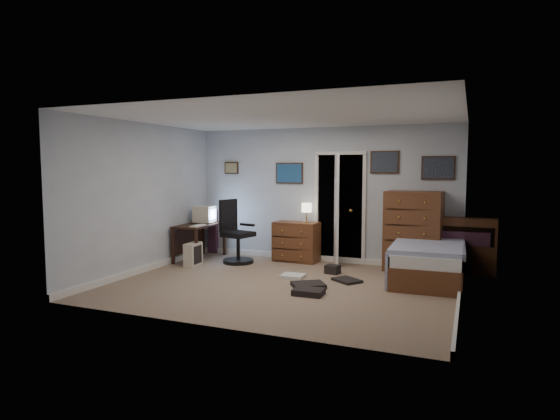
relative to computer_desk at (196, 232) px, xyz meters
The scene contains 15 objects.
floor 2.65m from the computer_desk, 28.39° to the right, with size 5.00×4.00×0.02m, color gray.
computer_desk is the anchor object (origin of this frame).
crt_monitor 0.38m from the computer_desk, 55.94° to the left, with size 0.37×0.35×0.33m.
keyboard 0.47m from the computer_desk, 52.86° to the right, with size 0.14×0.37×0.02m, color beige.
pc_tower 0.69m from the computer_desk, 62.55° to the right, with size 0.21×0.39×0.41m.
office_chair 0.85m from the computer_desk, ahead, with size 0.69×0.69×1.17m.
media_stack 0.75m from the computer_desk, 92.93° to the left, with size 0.17×0.17×0.87m, color maroon.
low_dresser 1.94m from the computer_desk, 16.29° to the left, with size 0.83×0.42×0.74m, color brown.
table_lamp 2.18m from the computer_desk, 14.77° to the left, with size 0.20×0.20×0.36m.
doorway 2.87m from the computer_desk, 21.54° to the left, with size 0.96×1.12×2.05m.
tall_dresser 4.01m from the computer_desk, ahead, with size 0.92×0.54×1.36m, color brown.
headboard_bookcase 4.80m from the computer_desk, ahead, with size 1.04×0.30×0.93m.
bed 4.27m from the computer_desk, ahead, with size 1.11×2.00×0.65m.
wall_posters 3.19m from the computer_desk, 14.63° to the left, with size 4.38×0.04×0.60m.
floor_clutter 2.96m from the computer_desk, 20.09° to the right, with size 1.31×1.66×0.14m.
Camera 1 is at (2.59, -6.37, 1.75)m, focal length 30.00 mm.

